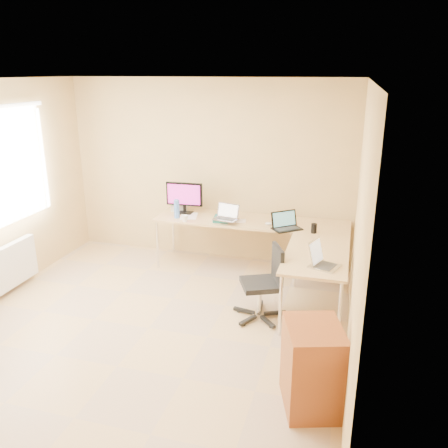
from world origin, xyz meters
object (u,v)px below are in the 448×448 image
(desk_return, at_px, (315,283))
(mug, at_px, (185,218))
(keyboard, at_px, (229,221))
(laptop_return, at_px, (325,257))
(cabinet, at_px, (312,368))
(desk_main, at_px, (251,245))
(monitor, at_px, (184,198))
(laptop_center, at_px, (226,212))
(laptop_black, at_px, (287,221))
(desk_fan, at_px, (177,202))
(water_bottle, at_px, (177,209))
(office_chair, at_px, (260,277))

(desk_return, height_order, mug, mug)
(desk_return, bearing_deg, keyboard, 145.15)
(laptop_return, distance_m, cabinet, 1.35)
(desk_main, height_order, desk_return, same)
(desk_return, distance_m, monitor, 2.31)
(laptop_return, bearing_deg, laptop_center, 70.32)
(monitor, distance_m, laptop_black, 1.56)
(desk_fan, bearing_deg, laptop_return, -19.57)
(laptop_center, relative_size, keyboard, 0.70)
(desk_return, height_order, monitor, monitor)
(monitor, relative_size, cabinet, 0.70)
(desk_return, bearing_deg, mug, 159.02)
(monitor, bearing_deg, desk_return, -30.23)
(desk_main, relative_size, monitor, 5.00)
(desk_return, bearing_deg, desk_main, 134.27)
(monitor, distance_m, desk_fan, 0.17)
(cabinet, bearing_deg, water_bottle, 113.69)
(laptop_return, relative_size, office_chair, 0.39)
(keyboard, height_order, mug, mug)
(desk_main, relative_size, keyboard, 5.87)
(desk_main, bearing_deg, mug, -160.86)
(desk_main, relative_size, cabinet, 3.51)
(mug, xyz_separation_m, desk_fan, (-0.27, 0.43, 0.10))
(laptop_center, relative_size, mug, 3.34)
(laptop_return, bearing_deg, desk_main, 58.63)
(laptop_center, bearing_deg, laptop_black, 8.92)
(office_chair, bearing_deg, desk_main, 82.23)
(desk_main, relative_size, desk_return, 2.04)
(keyboard, bearing_deg, office_chair, -71.92)
(desk_return, distance_m, laptop_return, 0.60)
(cabinet, bearing_deg, keyboard, 101.74)
(laptop_return, bearing_deg, laptop_black, 46.56)
(desk_main, distance_m, laptop_black, 0.76)
(desk_main, xyz_separation_m, water_bottle, (-1.02, -0.17, 0.50))
(desk_return, xyz_separation_m, laptop_center, (-1.28, 0.80, 0.51))
(desk_return, bearing_deg, monitor, 151.53)
(desk_return, relative_size, mug, 13.79)
(mug, bearing_deg, monitor, 110.21)
(monitor, bearing_deg, desk_main, -5.59)
(mug, bearing_deg, desk_fan, 122.00)
(water_bottle, bearing_deg, desk_return, -22.65)
(laptop_center, distance_m, mug, 0.57)
(water_bottle, relative_size, laptop_return, 0.79)
(monitor, height_order, laptop_black, monitor)
(office_chair, bearing_deg, desk_return, 1.43)
(laptop_center, bearing_deg, cabinet, -47.71)
(keyboard, bearing_deg, desk_fan, 151.00)
(monitor, xyz_separation_m, office_chair, (1.38, -1.35, -0.46))
(desk_main, height_order, cabinet, cabinet)
(laptop_black, xyz_separation_m, mug, (-1.39, -0.05, -0.07))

